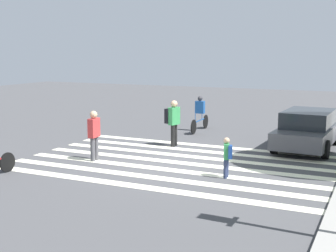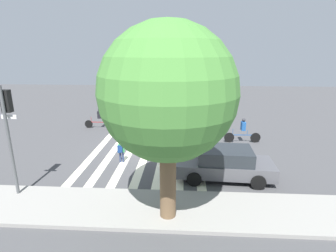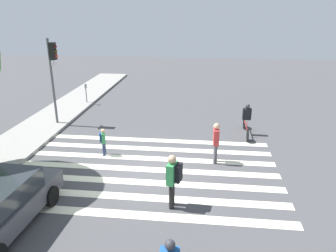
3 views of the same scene
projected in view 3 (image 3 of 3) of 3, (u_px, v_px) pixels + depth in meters
name	position (u px, v px, depth m)	size (l,w,h in m)	color
ground_plane	(147.00, 169.00, 12.59)	(60.00, 60.00, 0.00)	#444447
crosswalk_stripes	(147.00, 169.00, 12.59)	(6.28, 10.00, 0.01)	#F2EDCC
traffic_light	(53.00, 66.00, 16.28)	(0.60, 0.50, 4.47)	#515456
parking_meter	(86.00, 89.00, 20.69)	(0.15, 0.15, 1.37)	#515456
pedestrian_adult_tall_backpack	(173.00, 177.00, 9.92)	(0.52, 0.48, 1.76)	black
pedestrian_adult_yellow_jacket	(103.00, 140.00, 13.60)	(0.36, 0.34, 1.18)	navy
pedestrian_child_with_backpack	(216.00, 141.00, 12.86)	(0.47, 0.25, 1.67)	#4C4C51
cyclist_near_curb	(247.00, 118.00, 15.76)	(2.40, 0.40, 1.57)	black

